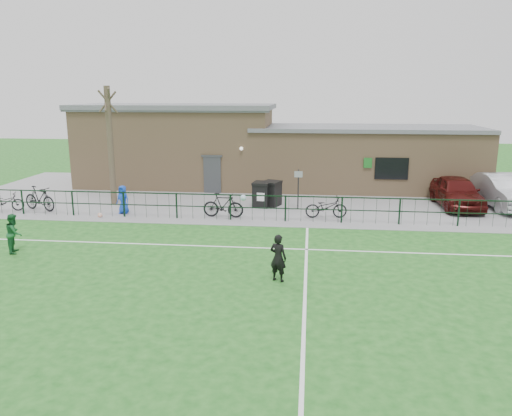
# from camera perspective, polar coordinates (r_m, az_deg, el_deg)

# --- Properties ---
(ground) EXTENTS (90.00, 90.00, 0.00)m
(ground) POSITION_cam_1_polar(r_m,az_deg,el_deg) (15.05, -2.10, -9.18)
(ground) COLOR #195418
(ground) RESTS_ON ground
(paving_strip) EXTENTS (34.00, 13.00, 0.02)m
(paving_strip) POSITION_cam_1_polar(r_m,az_deg,el_deg) (27.93, 1.90, 1.38)
(paving_strip) COLOR gray
(paving_strip) RESTS_ON ground
(pitch_line_touch) EXTENTS (28.00, 0.10, 0.01)m
(pitch_line_touch) POSITION_cam_1_polar(r_m,az_deg,el_deg) (22.40, 0.78, -1.60)
(pitch_line_touch) COLOR white
(pitch_line_touch) RESTS_ON ground
(pitch_line_mid) EXTENTS (28.00, 0.10, 0.01)m
(pitch_line_mid) POSITION_cam_1_polar(r_m,az_deg,el_deg) (18.78, -0.33, -4.55)
(pitch_line_mid) COLOR white
(pitch_line_mid) RESTS_ON ground
(pitch_line_perp) EXTENTS (0.10, 16.00, 0.01)m
(pitch_line_perp) POSITION_cam_1_polar(r_m,az_deg,el_deg) (14.91, 5.64, -9.45)
(pitch_line_perp) COLOR white
(pitch_line_perp) RESTS_ON ground
(perimeter_fence) EXTENTS (28.00, 0.10, 1.20)m
(perimeter_fence) POSITION_cam_1_polar(r_m,az_deg,el_deg) (22.45, 0.83, -0.00)
(perimeter_fence) COLOR black
(perimeter_fence) RESTS_ON ground
(bare_tree) EXTENTS (0.30, 0.30, 6.00)m
(bare_tree) POSITION_cam_1_polar(r_m,az_deg,el_deg) (26.40, -16.29, 6.75)
(bare_tree) COLOR #46392A
(bare_tree) RESTS_ON ground
(wheelie_bin_left) EXTENTS (0.90, 0.99, 1.18)m
(wheelie_bin_left) POSITION_cam_1_polar(r_m,az_deg,el_deg) (25.18, 0.64, 1.48)
(wheelie_bin_left) COLOR black
(wheelie_bin_left) RESTS_ON paving_strip
(wheelie_bin_right) EXTENTS (1.06, 1.12, 1.19)m
(wheelie_bin_right) POSITION_cam_1_polar(r_m,az_deg,el_deg) (25.40, 1.77, 1.58)
(wheelie_bin_right) COLOR black
(wheelie_bin_right) RESTS_ON paving_strip
(sign_post) EXTENTS (0.07, 0.07, 2.00)m
(sign_post) POSITION_cam_1_polar(r_m,az_deg,el_deg) (24.61, 4.84, 2.12)
(sign_post) COLOR black
(sign_post) RESTS_ON paving_strip
(car_maroon) EXTENTS (1.95, 4.65, 1.57)m
(car_maroon) POSITION_cam_1_polar(r_m,az_deg,el_deg) (26.96, 21.97, 1.71)
(car_maroon) COLOR #410D0B
(car_maroon) RESTS_ON paving_strip
(car_silver) EXTENTS (2.17, 5.14, 1.65)m
(car_silver) POSITION_cam_1_polar(r_m,az_deg,el_deg) (27.93, 26.42, 1.74)
(car_silver) COLOR #A9ACB1
(car_silver) RESTS_ON paving_strip
(bicycle_a) EXTENTS (1.83, 1.15, 0.91)m
(bicycle_a) POSITION_cam_1_polar(r_m,az_deg,el_deg) (27.16, -26.76, 0.61)
(bicycle_a) COLOR black
(bicycle_a) RESTS_ON paving_strip
(bicycle_b) EXTENTS (2.07, 1.24, 1.20)m
(bicycle_b) POSITION_cam_1_polar(r_m,az_deg,el_deg) (26.56, -23.50, 1.01)
(bicycle_b) COLOR black
(bicycle_b) RESTS_ON paving_strip
(bicycle_d) EXTENTS (1.93, 0.65, 1.14)m
(bicycle_d) POSITION_cam_1_polar(r_m,az_deg,el_deg) (23.10, -3.77, 0.33)
(bicycle_d) COLOR black
(bicycle_d) RESTS_ON paving_strip
(bicycle_e) EXTENTS (1.98, 0.89, 1.01)m
(bicycle_e) POSITION_cam_1_polar(r_m,az_deg,el_deg) (23.19, 8.03, 0.10)
(bicycle_e) COLOR black
(bicycle_e) RESTS_ON paving_strip
(spectator_child) EXTENTS (0.75, 0.59, 1.35)m
(spectator_child) POSITION_cam_1_polar(r_m,az_deg,el_deg) (24.59, -14.97, 0.94)
(spectator_child) COLOR blue
(spectator_child) RESTS_ON paving_strip
(goalkeeper_kick) EXTENTS (1.91, 3.43, 2.06)m
(goalkeeper_kick) POSITION_cam_1_polar(r_m,az_deg,el_deg) (15.46, 2.38, -5.43)
(goalkeeper_kick) COLOR black
(goalkeeper_kick) RESTS_ON ground
(outfield_player) EXTENTS (0.75, 0.84, 1.44)m
(outfield_player) POSITION_cam_1_polar(r_m,az_deg,el_deg) (20.08, -25.92, -2.60)
(outfield_player) COLOR #19592B
(outfield_player) RESTS_ON ground
(ball_ground) EXTENTS (0.23, 0.23, 0.23)m
(ball_ground) POSITION_cam_1_polar(r_m,az_deg,el_deg) (24.28, -17.40, -0.79)
(ball_ground) COLOR white
(ball_ground) RESTS_ON ground
(clubhouse) EXTENTS (24.25, 5.40, 4.96)m
(clubhouse) POSITION_cam_1_polar(r_m,az_deg,el_deg) (30.60, 0.71, 6.62)
(clubhouse) COLOR tan
(clubhouse) RESTS_ON ground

